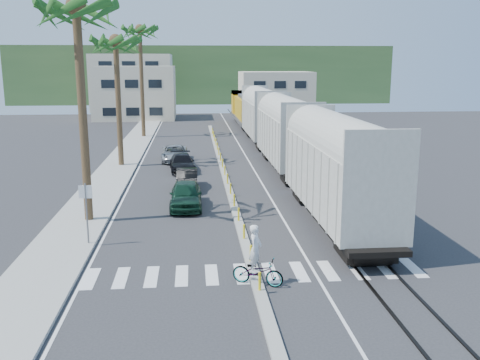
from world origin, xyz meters
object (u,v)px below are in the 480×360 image
at_px(street_sign, 86,205).
at_px(cyclist, 257,266).
at_px(car_second, 187,179).
at_px(car_lead, 186,195).

height_order(street_sign, cyclist, street_sign).
bearing_deg(car_second, cyclist, -80.19).
xyz_separation_m(street_sign, car_lead, (4.48, 6.43, -1.19)).
bearing_deg(car_lead, street_sign, -124.43).
height_order(street_sign, car_second, street_sign).
bearing_deg(cyclist, car_second, 34.41).
relative_size(street_sign, cyclist, 1.17).
height_order(street_sign, car_lead, street_sign).
relative_size(car_lead, cyclist, 1.80).
distance_m(street_sign, car_lead, 7.93).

